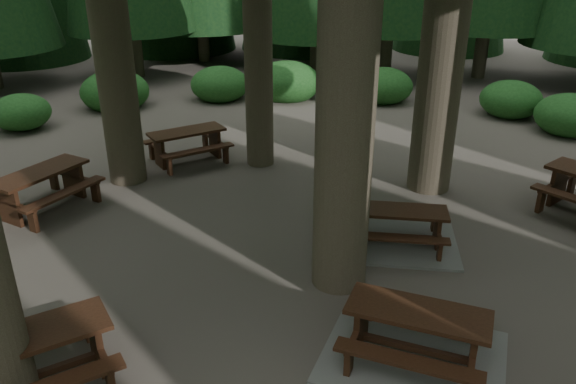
% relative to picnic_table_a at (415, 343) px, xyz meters
% --- Properties ---
extents(ground, '(80.00, 80.00, 0.00)m').
position_rel_picnic_table_a_xyz_m(ground, '(-1.91, 1.46, -0.26)').
color(ground, '#565046').
rests_on(ground, ground).
extents(picnic_table_a, '(2.57, 2.27, 0.76)m').
position_rel_picnic_table_a_xyz_m(picnic_table_a, '(0.00, 0.00, 0.00)').
color(picnic_table_a, gray).
rests_on(picnic_table_a, ground).
extents(picnic_table_b, '(2.06, 2.28, 0.81)m').
position_rel_picnic_table_a_xyz_m(picnic_table_b, '(-7.11, 3.27, 0.28)').
color(picnic_table_b, black).
rests_on(picnic_table_b, ground).
extents(picnic_table_c, '(2.05, 1.71, 0.68)m').
position_rel_picnic_table_a_xyz_m(picnic_table_c, '(-0.15, 3.01, -0.04)').
color(picnic_table_c, gray).
rests_on(picnic_table_c, ground).
extents(picnic_table_e, '(2.32, 2.28, 0.78)m').
position_rel_picnic_table_a_xyz_m(picnic_table_e, '(-4.47, -1.26, 0.26)').
color(picnic_table_e, black).
rests_on(picnic_table_e, ground).
extents(picnic_table_f, '(2.28, 2.25, 0.77)m').
position_rel_picnic_table_a_xyz_m(picnic_table_f, '(-5.16, 6.30, 0.26)').
color(picnic_table_f, black).
rests_on(picnic_table_f, ground).
extents(shrub_ring, '(23.86, 24.64, 1.49)m').
position_rel_picnic_table_a_xyz_m(shrub_ring, '(-1.20, 2.21, 0.14)').
color(shrub_ring, '#1F551D').
rests_on(shrub_ring, ground).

